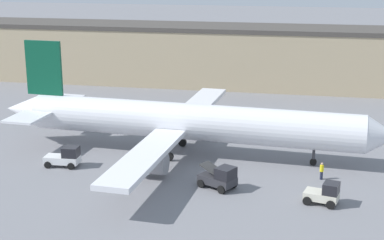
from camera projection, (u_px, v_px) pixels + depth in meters
The scene contains 7 objects.
ground_plane at pixel (192, 155), 63.94m from camera, with size 400.00×400.00×0.00m, color slate.
terminal_building at pixel (184, 54), 98.88m from camera, with size 79.43×10.95×9.87m.
airplane at pixel (183, 122), 63.20m from camera, with size 43.61×37.16×11.81m.
ground_crew_worker at pixel (322, 171), 56.62m from camera, with size 0.38×0.38×1.71m.
baggage_tug at pixel (65, 157), 60.15m from camera, with size 3.59×2.05×2.13m.
belt_loader_truck at pixel (220, 177), 54.42m from camera, with size 3.87×3.38×2.19m.
pushback_tug at pixel (324, 194), 50.97m from camera, with size 3.21×2.55×2.04m.
Camera 1 is at (12.04, -59.37, 20.82)m, focal length 55.00 mm.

